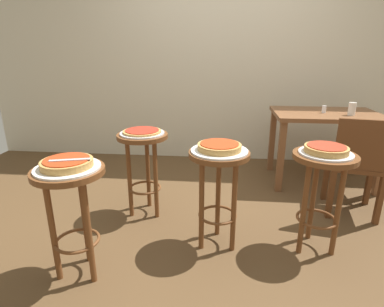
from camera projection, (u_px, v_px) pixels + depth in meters
The scene contains 19 objects.
ground_plane at pixel (221, 220), 2.57m from camera, with size 6.00×6.00×0.00m, color brown.
back_wall at pixel (226, 36), 3.66m from camera, with size 6.00×0.10×3.00m, color beige.
stool_foreground at pixel (72, 197), 1.81m from camera, with size 0.41×0.41×0.70m.
serving_plate_foreground at pixel (68, 168), 1.75m from camera, with size 0.37×0.37×0.01m, color white.
pizza_foreground at pixel (67, 163), 1.74m from camera, with size 0.29×0.29×0.05m.
stool_middle at pixel (219, 177), 2.10m from camera, with size 0.41×0.41×0.70m.
serving_plate_middle at pixel (219, 151), 2.05m from camera, with size 0.38×0.38×0.01m, color silver.
pizza_middle at pixel (219, 147), 2.04m from camera, with size 0.29×0.29×0.05m.
stool_leftside at pixel (322, 180), 2.05m from camera, with size 0.41×0.41×0.70m.
serving_plate_leftside at pixel (326, 153), 2.00m from camera, with size 0.34×0.34×0.01m, color silver.
pizza_leftside at pixel (326, 149), 1.99m from camera, with size 0.27×0.27×0.05m.
stool_rear at pixel (143, 155), 2.54m from camera, with size 0.41×0.41×0.70m.
serving_plate_rear at pixel (142, 133), 2.48m from camera, with size 0.35×0.35×0.01m, color silver.
pizza_rear at pixel (142, 131), 2.48m from camera, with size 0.30×0.30×0.02m.
dining_table at pixel (325, 124), 3.16m from camera, with size 1.03×0.69×0.75m.
cup_near_edge at pixel (352, 109), 2.96m from camera, with size 0.07×0.07×0.12m, color silver.
condiment_shaker at pixel (324, 109), 3.08m from camera, with size 0.04×0.04×0.07m, color white.
wooden_chair at pixel (357, 163), 2.53m from camera, with size 0.47×0.47×0.85m.
pizza_server_knife at pixel (70, 160), 1.71m from camera, with size 0.22×0.02×0.01m, color silver.
Camera 1 is at (-0.01, -2.28, 1.34)m, focal length 29.09 mm.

